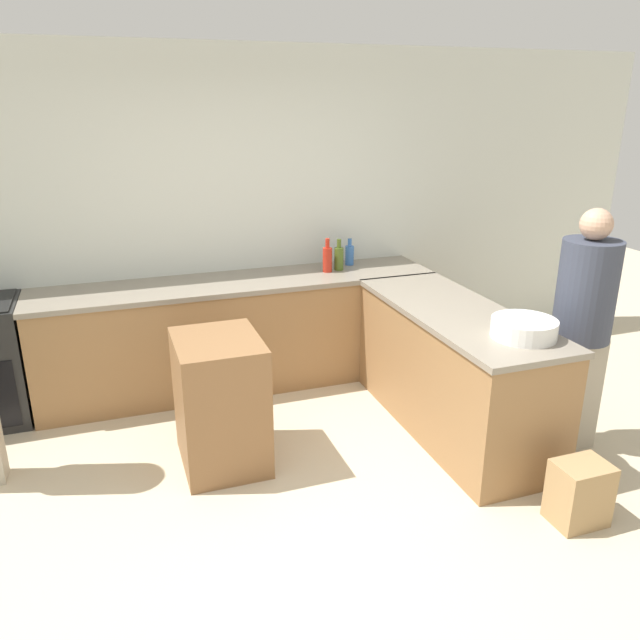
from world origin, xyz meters
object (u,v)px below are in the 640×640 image
(water_bottle_blue, at_px, (350,254))
(person_at_peninsula, at_px, (581,325))
(paper_bag, at_px, (579,493))
(mixing_bowl, at_px, (524,328))
(olive_oil_bottle, at_px, (339,258))
(island_table, at_px, (220,402))
(hot_sauce_bottle, at_px, (327,259))

(water_bottle_blue, height_order, person_at_peninsula, person_at_peninsula)
(person_at_peninsula, height_order, paper_bag, person_at_peninsula)
(water_bottle_blue, xyz_separation_m, person_at_peninsula, (0.87, -1.90, -0.11))
(mixing_bowl, bearing_deg, olive_oil_bottle, 104.98)
(mixing_bowl, bearing_deg, paper_bag, -88.67)
(island_table, xyz_separation_m, mixing_bowl, (1.76, -0.67, 0.53))
(hot_sauce_bottle, distance_m, olive_oil_bottle, 0.12)
(mixing_bowl, height_order, person_at_peninsula, person_at_peninsula)
(hot_sauce_bottle, bearing_deg, island_table, -134.90)
(mixing_bowl, xyz_separation_m, water_bottle_blue, (-0.35, 1.99, 0.03))
(island_table, xyz_separation_m, hot_sauce_bottle, (1.15, 1.16, 0.58))
(mixing_bowl, relative_size, person_at_peninsula, 0.24)
(mixing_bowl, xyz_separation_m, person_at_peninsula, (0.52, 0.09, -0.07))
(mixing_bowl, xyz_separation_m, olive_oil_bottle, (-0.50, 1.86, 0.05))
(hot_sauce_bottle, relative_size, water_bottle_blue, 1.23)
(mixing_bowl, distance_m, paper_bag, 0.99)
(island_table, xyz_separation_m, water_bottle_blue, (1.42, 1.31, 0.56))
(island_table, bearing_deg, water_bottle_blue, 42.84)
(island_table, xyz_separation_m, olive_oil_bottle, (1.27, 1.18, 0.57))
(water_bottle_blue, distance_m, olive_oil_bottle, 0.20)
(mixing_bowl, height_order, olive_oil_bottle, olive_oil_bottle)
(hot_sauce_bottle, distance_m, water_bottle_blue, 0.31)
(hot_sauce_bottle, xyz_separation_m, person_at_peninsula, (1.13, -1.74, -0.13))
(olive_oil_bottle, bearing_deg, hot_sauce_bottle, -167.54)
(hot_sauce_bottle, relative_size, olive_oil_bottle, 1.07)
(hot_sauce_bottle, bearing_deg, water_bottle_blue, 30.67)
(water_bottle_blue, relative_size, person_at_peninsula, 0.14)
(mixing_bowl, height_order, water_bottle_blue, water_bottle_blue)
(island_table, bearing_deg, person_at_peninsula, -14.28)
(hot_sauce_bottle, height_order, water_bottle_blue, hot_sauce_bottle)
(island_table, bearing_deg, olive_oil_bottle, 43.05)
(hot_sauce_bottle, relative_size, paper_bag, 0.77)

